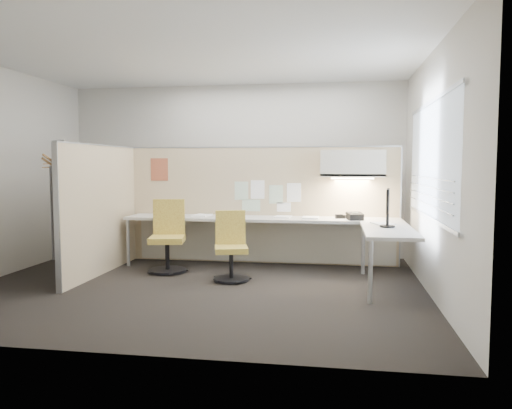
% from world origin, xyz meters
% --- Properties ---
extents(floor, '(5.50, 4.50, 0.01)m').
position_xyz_m(floor, '(0.00, 0.00, -0.01)').
color(floor, black).
rests_on(floor, ground).
extents(ceiling, '(5.50, 4.50, 0.01)m').
position_xyz_m(ceiling, '(0.00, 0.00, 2.80)').
color(ceiling, white).
rests_on(ceiling, wall_back).
extents(wall_back, '(5.50, 0.02, 2.80)m').
position_xyz_m(wall_back, '(0.00, 2.25, 1.40)').
color(wall_back, beige).
rests_on(wall_back, ground).
extents(wall_front, '(5.50, 0.02, 2.80)m').
position_xyz_m(wall_front, '(0.00, -2.25, 1.40)').
color(wall_front, beige).
rests_on(wall_front, ground).
extents(wall_right, '(0.02, 4.50, 2.80)m').
position_xyz_m(wall_right, '(2.75, 0.00, 1.40)').
color(wall_right, beige).
rests_on(wall_right, ground).
extents(window_pane, '(0.01, 2.80, 1.30)m').
position_xyz_m(window_pane, '(2.73, 0.00, 1.55)').
color(window_pane, '#8F9CA6').
rests_on(window_pane, wall_right).
extents(partition_back, '(4.10, 0.06, 1.75)m').
position_xyz_m(partition_back, '(0.55, 1.60, 0.88)').
color(partition_back, '#D0B890').
rests_on(partition_back, floor).
extents(partition_left, '(0.06, 2.20, 1.75)m').
position_xyz_m(partition_left, '(-1.50, 0.50, 0.88)').
color(partition_left, '#D0B890').
rests_on(partition_left, floor).
extents(desk, '(4.00, 2.07, 0.73)m').
position_xyz_m(desk, '(0.93, 1.13, 0.60)').
color(desk, beige).
rests_on(desk, floor).
extents(overhead_bin, '(0.90, 0.36, 0.38)m').
position_xyz_m(overhead_bin, '(1.90, 1.39, 1.51)').
color(overhead_bin, beige).
rests_on(overhead_bin, partition_back).
extents(task_light_strip, '(0.60, 0.06, 0.02)m').
position_xyz_m(task_light_strip, '(1.90, 1.39, 1.30)').
color(task_light_strip, '#FFEABF').
rests_on(task_light_strip, overhead_bin).
extents(pinned_papers, '(1.01, 0.00, 0.47)m').
position_xyz_m(pinned_papers, '(0.63, 1.57, 1.03)').
color(pinned_papers, '#8CBF8C').
rests_on(pinned_papers, partition_back).
extents(poster, '(0.28, 0.00, 0.35)m').
position_xyz_m(poster, '(-1.05, 1.57, 1.42)').
color(poster, '#EC501D').
rests_on(poster, partition_back).
extents(chair_left, '(0.54, 0.56, 0.99)m').
position_xyz_m(chair_left, '(-0.65, 0.76, 0.46)').
color(chair_left, black).
rests_on(chair_left, floor).
extents(chair_right, '(0.50, 0.52, 0.88)m').
position_xyz_m(chair_right, '(0.33, 0.40, 0.41)').
color(chair_right, black).
rests_on(chair_right, floor).
extents(monitor, '(0.18, 0.44, 0.47)m').
position_xyz_m(monitor, '(2.30, 0.37, 1.00)').
color(monitor, black).
rests_on(monitor, desk).
extents(phone, '(0.26, 0.24, 0.12)m').
position_xyz_m(phone, '(1.93, 1.14, 0.78)').
color(phone, black).
rests_on(phone, desk).
extents(stapler, '(0.14, 0.09, 0.05)m').
position_xyz_m(stapler, '(1.75, 1.33, 0.76)').
color(stapler, black).
rests_on(stapler, desk).
extents(tape_dispenser, '(0.11, 0.09, 0.06)m').
position_xyz_m(tape_dispenser, '(1.72, 1.30, 0.76)').
color(tape_dispenser, black).
rests_on(tape_dispenser, desk).
extents(coat_hook, '(0.18, 0.47, 1.40)m').
position_xyz_m(coat_hook, '(-1.58, -0.50, 1.41)').
color(coat_hook, silver).
rests_on(coat_hook, partition_left).
extents(paper_stack_0, '(0.23, 0.30, 0.03)m').
position_xyz_m(paper_stack_0, '(-0.84, 1.26, 0.74)').
color(paper_stack_0, white).
rests_on(paper_stack_0, desk).
extents(paper_stack_1, '(0.27, 0.33, 0.02)m').
position_xyz_m(paper_stack_1, '(-0.31, 1.36, 0.74)').
color(paper_stack_1, white).
rests_on(paper_stack_1, desk).
extents(paper_stack_2, '(0.25, 0.31, 0.01)m').
position_xyz_m(paper_stack_2, '(0.91, 1.34, 0.74)').
color(paper_stack_2, white).
rests_on(paper_stack_2, desk).
extents(paper_stack_3, '(0.23, 0.30, 0.02)m').
position_xyz_m(paper_stack_3, '(1.32, 1.25, 0.74)').
color(paper_stack_3, white).
rests_on(paper_stack_3, desk).
extents(paper_stack_4, '(0.32, 0.36, 0.02)m').
position_xyz_m(paper_stack_4, '(2.27, 0.68, 0.74)').
color(paper_stack_4, white).
rests_on(paper_stack_4, desk).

